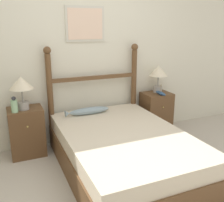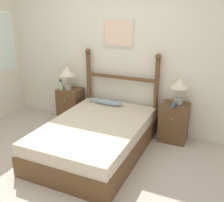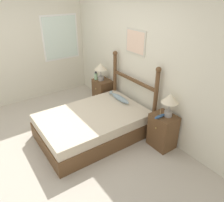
# 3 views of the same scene
# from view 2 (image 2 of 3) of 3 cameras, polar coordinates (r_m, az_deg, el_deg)

# --- Properties ---
(ground_plane) EXTENTS (16.00, 16.00, 0.00)m
(ground_plane) POSITION_cam_2_polar(r_m,az_deg,el_deg) (3.67, -11.08, -14.86)
(ground_plane) COLOR #B7AD9E
(wall_back) EXTENTS (6.40, 0.08, 2.55)m
(wall_back) POSITION_cam_2_polar(r_m,az_deg,el_deg) (4.60, 0.39, 9.99)
(wall_back) COLOR beige
(wall_back) RESTS_ON ground_plane
(bed) EXTENTS (1.34, 1.99, 0.47)m
(bed) POSITION_cam_2_polar(r_m,az_deg,el_deg) (3.94, -3.57, -7.96)
(bed) COLOR brown
(bed) RESTS_ON ground_plane
(headboard) EXTENTS (1.36, 0.10, 1.38)m
(headboard) POSITION_cam_2_polar(r_m,az_deg,el_deg) (4.54, 1.91, 3.06)
(headboard) COLOR brown
(headboard) RESTS_ON ground_plane
(nightstand_left) EXTENTS (0.43, 0.37, 0.63)m
(nightstand_left) POSITION_cam_2_polar(r_m,az_deg,el_deg) (5.02, -8.99, -0.79)
(nightstand_left) COLOR brown
(nightstand_left) RESTS_ON ground_plane
(nightstand_right) EXTENTS (0.43, 0.37, 0.63)m
(nightstand_right) POSITION_cam_2_polar(r_m,az_deg,el_deg) (4.33, 13.31, -4.56)
(nightstand_right) COLOR brown
(nightstand_right) RESTS_ON ground_plane
(table_lamp_left) EXTENTS (0.29, 0.29, 0.42)m
(table_lamp_left) POSITION_cam_2_polar(r_m,az_deg,el_deg) (4.83, -9.71, 5.99)
(table_lamp_left) COLOR gray
(table_lamp_left) RESTS_ON nightstand_left
(table_lamp_right) EXTENTS (0.29, 0.29, 0.42)m
(table_lamp_right) POSITION_cam_2_polar(r_m,az_deg,el_deg) (4.15, 14.56, 3.34)
(table_lamp_right) COLOR gray
(table_lamp_right) RESTS_ON nightstand_right
(bottle) EXTENTS (0.08, 0.08, 0.20)m
(bottle) POSITION_cam_2_polar(r_m,az_deg,el_deg) (4.88, -11.08, 3.45)
(bottle) COLOR #99C699
(bottle) RESTS_ON nightstand_left
(model_boat) EXTENTS (0.06, 0.25, 0.16)m
(model_boat) POSITION_cam_2_polar(r_m,az_deg,el_deg) (4.11, 13.27, -0.81)
(model_boat) COLOR #335684
(model_boat) RESTS_ON nightstand_right
(fish_pillow) EXTENTS (0.61, 0.12, 0.09)m
(fish_pillow) POSITION_cam_2_polar(r_m,az_deg,el_deg) (4.50, -1.16, -0.24)
(fish_pillow) COLOR #8499A3
(fish_pillow) RESTS_ON bed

